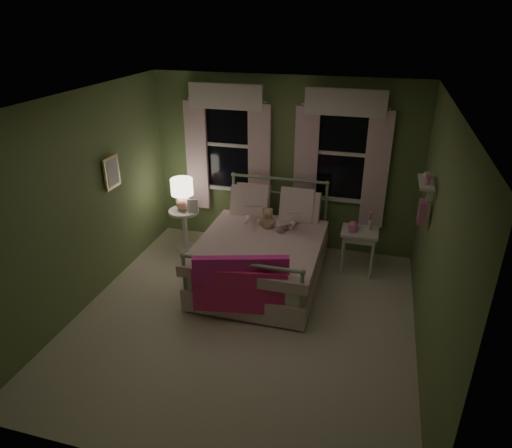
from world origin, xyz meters
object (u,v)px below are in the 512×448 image
(child_left, at_px, (251,204))
(nightstand_right, at_px, (359,237))
(child_right, at_px, (290,211))
(nightstand_left, at_px, (185,224))
(teddy_bear, at_px, (268,219))
(table_lamp, at_px, (182,191))
(bed, at_px, (263,254))

(child_left, height_order, nightstand_right, child_left)
(child_right, bearing_deg, nightstand_left, 14.03)
(teddy_bear, xyz_separation_m, table_lamp, (-1.39, 0.28, 0.16))
(child_right, height_order, teddy_bear, child_right)
(child_right, relative_size, teddy_bear, 2.00)
(bed, bearing_deg, child_left, 123.60)
(child_left, height_order, teddy_bear, child_left)
(child_right, distance_m, table_lamp, 1.67)
(bed, distance_m, child_left, 0.74)
(bed, relative_size, nightstand_left, 3.13)
(nightstand_left, xyz_separation_m, table_lamp, (0.00, -0.00, 0.54))
(nightstand_left, relative_size, table_lamp, 1.32)
(child_left, height_order, child_right, child_left)
(child_left, bearing_deg, bed, 104.80)
(child_left, bearing_deg, nightstand_left, -25.24)
(child_left, distance_m, table_lamp, 1.11)
(child_left, distance_m, teddy_bear, 0.35)
(nightstand_left, distance_m, table_lamp, 0.54)
(child_right, distance_m, nightstand_right, 1.03)
(child_left, relative_size, nightstand_left, 1.10)
(table_lamp, xyz_separation_m, nightstand_right, (2.63, -0.00, -0.40))
(bed, bearing_deg, table_lamp, 158.49)
(child_left, height_order, table_lamp, child_left)
(nightstand_left, bearing_deg, child_left, -6.44)
(teddy_bear, relative_size, nightstand_right, 0.50)
(bed, distance_m, table_lamp, 1.60)
(child_right, bearing_deg, child_left, 18.32)
(child_right, xyz_separation_m, nightstand_right, (0.96, 0.12, -0.34))
(teddy_bear, bearing_deg, nightstand_right, 12.73)
(teddy_bear, bearing_deg, nightstand_left, 168.45)
(nightstand_left, bearing_deg, child_right, -4.29)
(child_left, relative_size, nightstand_right, 1.12)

